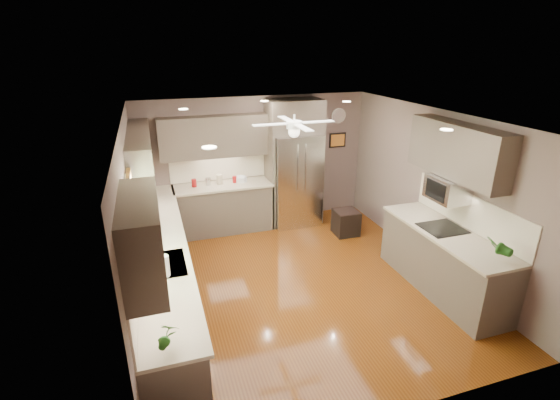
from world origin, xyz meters
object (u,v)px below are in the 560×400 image
potted_plant_right (498,247)px  stool (346,222)px  microwave (448,189)px  canister_b (208,181)px  potted_plant_left (169,335)px  paper_towel (165,266)px  refrigerator (295,166)px  canister_a (194,183)px  bowl (241,181)px  canister_d (235,179)px  soap_bottle (150,242)px  canister_c (219,179)px

potted_plant_right → stool: 3.13m
microwave → canister_b: bearing=137.1°
potted_plant_left → paper_towel: bearing=88.4°
refrigerator → microwave: bearing=-63.9°
canister_a → refrigerator: 1.95m
canister_b → bowl: (0.62, -0.05, -0.04)m
canister_d → paper_towel: 3.37m
canister_d → soap_bottle: bearing=-125.0°
canister_c → canister_a: bearing=-175.7°
canister_d → microwave: bearing=-48.1°
canister_d → potted_plant_right: potted_plant_right is taller
paper_towel → soap_bottle: bearing=100.4°
potted_plant_left → stool: (3.40, 3.33, -0.86)m
canister_c → paper_towel: (-1.16, -3.04, 0.05)m
canister_a → potted_plant_right: 4.99m
soap_bottle → paper_towel: size_ratio=0.66×
canister_b → potted_plant_left: size_ratio=0.48×
canister_a → potted_plant_right: (3.17, -3.85, 0.10)m
stool → soap_bottle: bearing=-159.0°
bowl → microwave: 3.68m
canister_d → bowl: size_ratio=0.54×
microwave → canister_a: bearing=139.8°
canister_d → potted_plant_left: bearing=-109.2°
canister_c → soap_bottle: size_ratio=1.05×
microwave → bowl: bearing=131.0°
potted_plant_right → soap_bottle: bearing=158.0°
stool → paper_towel: bearing=-147.9°
potted_plant_left → paper_towel: (0.03, 1.22, -0.02)m
canister_d → refrigerator: 1.20m
canister_a → microwave: 4.30m
canister_c → potted_plant_left: bearing=-105.6°
canister_c → paper_towel: bearing=-110.9°
canister_d → bowl: bearing=-20.4°
canister_d → bowl: 0.13m
potted_plant_left → refrigerator: refrigerator is taller
canister_d → canister_a: bearing=-177.6°
refrigerator → microwave: size_ratio=4.45×
canister_b → bowl: bearing=-4.4°
potted_plant_left → bowl: size_ratio=1.34×
stool → bowl: bearing=153.9°
canister_b → microwave: (3.01, -2.80, 0.47)m
paper_towel → canister_a: bearing=77.2°
soap_bottle → stool: (3.51, 1.35, -0.79)m
canister_a → canister_d: bearing=2.4°
canister_d → refrigerator: bearing=-4.0°
potted_plant_left → canister_b: bearing=77.1°
canister_c → refrigerator: 1.48m
microwave → paper_towel: 3.98m
paper_towel → bowl: bearing=62.4°
stool → microwave: bearing=-72.6°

